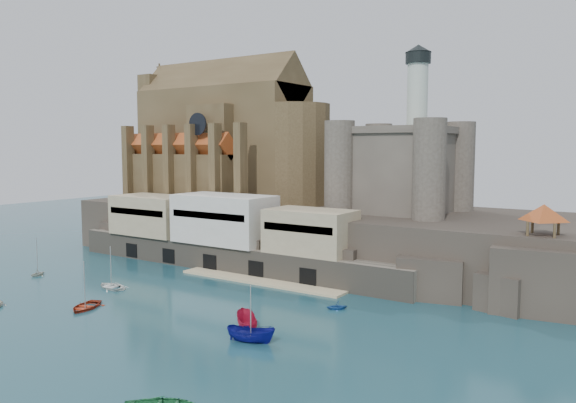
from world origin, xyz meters
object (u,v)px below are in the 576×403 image
Objects in this scene: church at (228,144)px; castle_keep at (401,165)px; boat_0 at (85,308)px; boat_2 at (251,342)px; pavilion at (544,215)px.

castle_keep is at bearing -1.11° from church.
boat_2 is (26.33, 1.98, 0.00)m from boat_0.
pavilion is 1.12× the size of boat_0.
boat_2 is at bearing -88.07° from castle_keep.
pavilion is at bearing -13.48° from church.
church reaches higher than castle_keep.
castle_keep is at bearing -13.84° from boat_2.
boat_2 is (41.75, -46.71, -22.13)m from church.
pavilion is 41.34m from boat_2.
church is 40.39m from castle_keep.
church is at bearing 84.92° from boat_0.
church is at bearing 26.02° from boat_2.
church is at bearing 166.52° from pavilion.
pavilion reaches higher than boat_0.
church is 68.65m from pavilion.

